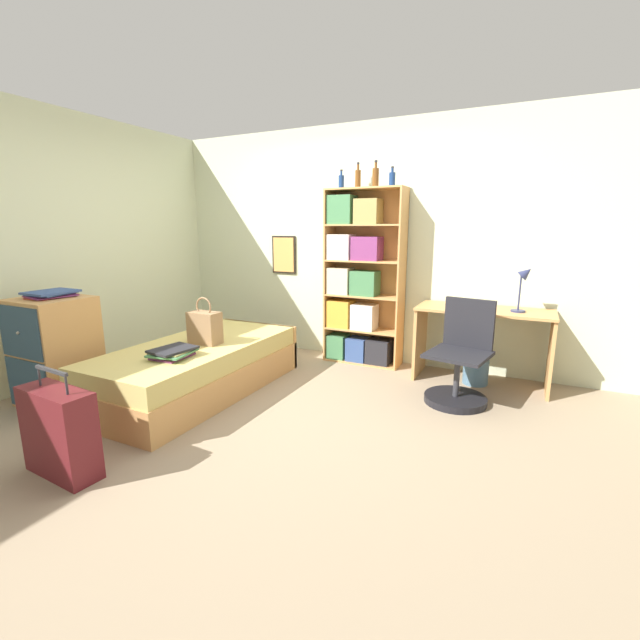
# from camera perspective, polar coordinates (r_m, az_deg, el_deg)

# --- Properties ---
(ground_plane) EXTENTS (14.00, 14.00, 0.00)m
(ground_plane) POSITION_cam_1_polar(r_m,az_deg,el_deg) (3.75, -6.85, -11.29)
(ground_plane) COLOR gray
(wall_back) EXTENTS (10.00, 0.09, 2.60)m
(wall_back) POSITION_cam_1_polar(r_m,az_deg,el_deg) (4.97, 3.73, 9.98)
(wall_back) COLOR beige
(wall_back) RESTS_ON ground_plane
(wall_left) EXTENTS (0.06, 10.00, 2.60)m
(wall_left) POSITION_cam_1_polar(r_m,az_deg,el_deg) (5.03, -29.25, 8.50)
(wall_left) COLOR beige
(wall_left) RESTS_ON ground_plane
(bed) EXTENTS (0.95, 2.01, 0.46)m
(bed) POSITION_cam_1_polar(r_m,az_deg,el_deg) (4.13, -15.75, -6.11)
(bed) COLOR tan
(bed) RESTS_ON ground_plane
(handbag) EXTENTS (0.29, 0.17, 0.43)m
(handbag) POSITION_cam_1_polar(r_m,az_deg,el_deg) (4.01, -15.12, -0.92)
(handbag) COLOR #93704C
(handbag) RESTS_ON bed
(book_stack_on_bed) EXTENTS (0.34, 0.37, 0.08)m
(book_stack_on_bed) POSITION_cam_1_polar(r_m,az_deg,el_deg) (3.69, -19.06, -4.10)
(book_stack_on_bed) COLOR #7A336B
(book_stack_on_bed) RESTS_ON bed
(suitcase) EXTENTS (0.54, 0.24, 0.68)m
(suitcase) POSITION_cam_1_polar(r_m,az_deg,el_deg) (3.11, -31.38, -12.65)
(suitcase) COLOR #5B191E
(suitcase) RESTS_ON ground_plane
(dresser) EXTENTS (0.56, 0.55, 0.92)m
(dresser) POSITION_cam_1_polar(r_m,az_deg,el_deg) (4.31, -31.79, -3.52)
(dresser) COLOR tan
(dresser) RESTS_ON ground_plane
(magazine_pile_on_dresser) EXTENTS (0.33, 0.39, 0.05)m
(magazine_pile_on_dresser) POSITION_cam_1_polar(r_m,az_deg,el_deg) (4.25, -32.22, 2.96)
(magazine_pile_on_dresser) COLOR #B2382D
(magazine_pile_on_dresser) RESTS_ON dresser
(bookcase) EXTENTS (0.85, 0.30, 1.90)m
(bookcase) POSITION_cam_1_polar(r_m,az_deg,el_deg) (4.74, 5.00, 4.90)
(bookcase) COLOR tan
(bookcase) RESTS_ON ground_plane
(bottle_green) EXTENTS (0.06, 0.06, 0.20)m
(bottle_green) POSITION_cam_1_polar(r_m,az_deg,el_deg) (4.84, 2.85, 17.95)
(bottle_green) COLOR navy
(bottle_green) RESTS_ON bookcase
(bottle_brown) EXTENTS (0.06, 0.06, 0.26)m
(bottle_brown) POSITION_cam_1_polar(r_m,az_deg,el_deg) (4.78, 5.08, 18.28)
(bottle_brown) COLOR brown
(bottle_brown) RESTS_ON bookcase
(bottle_clear) EXTENTS (0.07, 0.07, 0.26)m
(bottle_clear) POSITION_cam_1_polar(r_m,az_deg,el_deg) (4.63, 7.42, 18.41)
(bottle_clear) COLOR brown
(bottle_clear) RESTS_ON bookcase
(bottle_blue) EXTENTS (0.06, 0.06, 0.19)m
(bottle_blue) POSITION_cam_1_polar(r_m,az_deg,el_deg) (4.60, 9.60, 18.06)
(bottle_blue) COLOR navy
(bottle_blue) RESTS_ON bookcase
(desk) EXTENTS (1.23, 0.53, 0.74)m
(desk) POSITION_cam_1_polar(r_m,az_deg,el_deg) (4.40, 20.86, -1.40)
(desk) COLOR tan
(desk) RESTS_ON ground_plane
(desk_lamp) EXTENTS (0.17, 0.13, 0.43)m
(desk_lamp) POSITION_cam_1_polar(r_m,az_deg,el_deg) (4.27, 25.60, 4.79)
(desk_lamp) COLOR navy
(desk_lamp) RESTS_ON desk
(desk_chair) EXTENTS (0.56, 0.56, 0.89)m
(desk_chair) POSITION_cam_1_polar(r_m,az_deg,el_deg) (3.93, 18.05, -6.50)
(desk_chair) COLOR black
(desk_chair) RESTS_ON ground_plane
(waste_bin) EXTENTS (0.24, 0.24, 0.25)m
(waste_bin) POSITION_cam_1_polar(r_m,az_deg,el_deg) (4.45, 20.04, -6.44)
(waste_bin) COLOR slate
(waste_bin) RESTS_ON ground_plane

